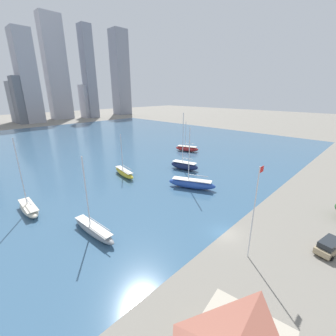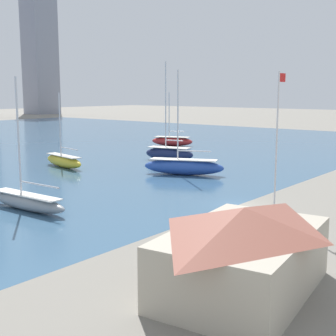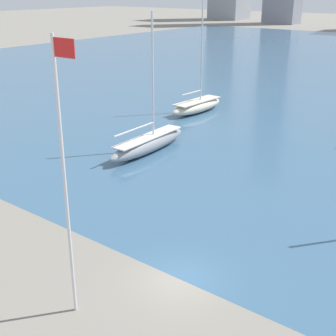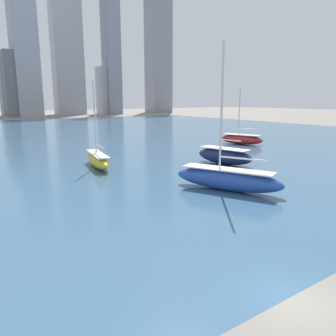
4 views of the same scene
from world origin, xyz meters
name	(u,v)px [view 4 (image 4 of 4)]	position (x,y,z in m)	size (l,w,h in m)	color
ground_plane	(289,298)	(0.00, 0.00, 0.00)	(500.00, 500.00, 0.00)	gray
harbor_water	(11,139)	(0.00, 70.00, 0.00)	(180.00, 140.00, 0.00)	#385B7A
sailboat_yellow	(98,160)	(4.00, 30.98, 0.95)	(3.46, 9.50, 10.53)	yellow
sailboat_blue	(227,179)	(9.86, 13.97, 1.10)	(6.49, 10.48, 13.38)	#284CA8
sailboat_red	(241,139)	(34.70, 35.69, 0.99)	(5.29, 8.72, 10.55)	#B72828
sailboat_navy	(224,155)	(18.52, 23.37, 1.16)	(4.34, 8.41, 15.21)	#19234C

